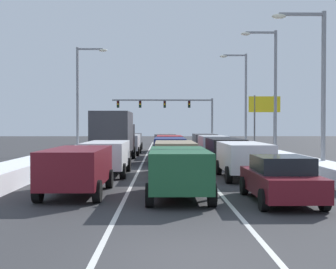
% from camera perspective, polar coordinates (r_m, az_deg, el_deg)
% --- Properties ---
extents(ground_plane, '(141.02, 141.02, 0.00)m').
position_cam_1_polar(ground_plane, '(30.14, 0.03, -3.56)').
color(ground_plane, '#333335').
extents(lane_stripe_between_right_lane_and_center_lane, '(0.14, 59.66, 0.01)m').
position_cam_1_polar(lane_stripe_between_right_lane_and_center_lane, '(35.61, 2.63, -2.82)').
color(lane_stripe_between_right_lane_and_center_lane, silver).
rests_on(lane_stripe_between_right_lane_and_center_lane, ground).
extents(lane_stripe_between_center_lane_and_left_lane, '(0.14, 59.66, 0.01)m').
position_cam_1_polar(lane_stripe_between_center_lane_and_left_lane, '(35.57, -2.85, -2.83)').
color(lane_stripe_between_center_lane_and_left_lane, silver).
rests_on(lane_stripe_between_center_lane_and_left_lane, ground).
extents(snow_bank_right_shoulder, '(1.52, 59.66, 0.77)m').
position_cam_1_polar(snow_bank_right_shoulder, '(36.29, 11.02, -2.16)').
color(snow_bank_right_shoulder, white).
rests_on(snow_bank_right_shoulder, ground).
extents(snow_bank_left_shoulder, '(1.89, 59.66, 0.77)m').
position_cam_1_polar(snow_bank_left_shoulder, '(36.12, -11.29, -2.18)').
color(snow_bank_left_shoulder, white).
rests_on(snow_bank_left_shoulder, ground).
extents(sedan_maroon_right_lane_nearest, '(2.00, 4.50, 1.51)m').
position_cam_1_polar(sedan_maroon_right_lane_nearest, '(15.13, 14.01, -5.45)').
color(sedan_maroon_right_lane_nearest, maroon).
rests_on(sedan_maroon_right_lane_nearest, ground).
extents(suv_white_right_lane_second, '(2.16, 4.90, 1.67)m').
position_cam_1_polar(suv_white_right_lane_second, '(21.35, 9.54, -2.82)').
color(suv_white_right_lane_second, silver).
rests_on(suv_white_right_lane_second, ground).
extents(suv_black_right_lane_third, '(2.16, 4.90, 1.67)m').
position_cam_1_polar(suv_black_right_lane_third, '(27.98, 7.23, -1.86)').
color(suv_black_right_lane_third, black).
rests_on(suv_black_right_lane_third, ground).
extents(suv_silver_right_lane_fourth, '(2.16, 4.90, 1.67)m').
position_cam_1_polar(suv_silver_right_lane_fourth, '(35.06, 5.70, -1.24)').
color(suv_silver_right_lane_fourth, '#B7BABF').
rests_on(suv_silver_right_lane_fourth, ground).
extents(suv_charcoal_right_lane_fifth, '(2.16, 4.90, 1.67)m').
position_cam_1_polar(suv_charcoal_right_lane_fifth, '(42.07, 4.63, -0.83)').
color(suv_charcoal_right_lane_fifth, '#38383D').
rests_on(suv_charcoal_right_lane_fifth, ground).
extents(suv_green_center_lane_nearest, '(2.16, 4.90, 1.67)m').
position_cam_1_polar(suv_green_center_lane_nearest, '(15.51, 1.37, -4.32)').
color(suv_green_center_lane_nearest, '#1E5633').
rests_on(suv_green_center_lane_nearest, ground).
extents(suv_tan_center_lane_second, '(2.16, 4.90, 1.67)m').
position_cam_1_polar(suv_tan_center_lane_second, '(22.54, 0.88, -2.59)').
color(suv_tan_center_lane_second, '#937F60').
rests_on(suv_tan_center_lane_second, ground).
extents(suv_navy_center_lane_third, '(2.16, 4.90, 1.67)m').
position_cam_1_polar(suv_navy_center_lane_third, '(29.36, 0.20, -1.70)').
color(suv_navy_center_lane_third, navy).
rests_on(suv_navy_center_lane_third, ground).
extents(suv_red_center_lane_fourth, '(2.16, 4.90, 1.67)m').
position_cam_1_polar(suv_red_center_lane_fourth, '(35.56, 0.17, -1.19)').
color(suv_red_center_lane_fourth, maroon).
rests_on(suv_red_center_lane_fourth, ground).
extents(suv_gray_center_lane_fifth, '(2.16, 4.90, 1.67)m').
position_cam_1_polar(suv_gray_center_lane_fifth, '(42.60, -0.38, -0.80)').
color(suv_gray_center_lane_fifth, slate).
rests_on(suv_gray_center_lane_fifth, ground).
extents(suv_maroon_left_lane_nearest, '(2.16, 4.90, 1.67)m').
position_cam_1_polar(suv_maroon_left_lane_nearest, '(16.56, -11.39, -3.99)').
color(suv_maroon_left_lane_nearest, maroon).
rests_on(suv_maroon_left_lane_nearest, ground).
extents(suv_white_left_lane_second, '(2.16, 4.90, 1.67)m').
position_cam_1_polar(suv_white_left_lane_second, '(22.78, -7.77, -2.56)').
color(suv_white_left_lane_second, silver).
rests_on(suv_white_left_lane_second, ground).
extents(box_truck_left_lane_third, '(2.53, 7.20, 3.36)m').
position_cam_1_polar(box_truck_left_lane_third, '(30.43, -6.84, 0.06)').
color(box_truck_left_lane_third, black).
rests_on(box_truck_left_lane_third, ground).
extents(suv_silver_left_lane_fourth, '(2.16, 4.90, 1.67)m').
position_cam_1_polar(suv_silver_left_lane_fourth, '(38.41, -5.13, -1.02)').
color(suv_silver_left_lane_fourth, '#B7BABF').
rests_on(suv_silver_left_lane_fourth, ground).
extents(suv_charcoal_left_lane_fifth, '(2.16, 4.90, 1.67)m').
position_cam_1_polar(suv_charcoal_left_lane_fifth, '(44.51, -4.72, -0.71)').
color(suv_charcoal_left_lane_fifth, '#38383D').
rests_on(suv_charcoal_left_lane_fifth, ground).
extents(traffic_light_gantry, '(14.00, 0.47, 6.20)m').
position_cam_1_polar(traffic_light_gantry, '(62.63, 0.78, 3.39)').
color(traffic_light_gantry, slate).
rests_on(traffic_light_gantry, ground).
extents(street_lamp_right_near, '(2.66, 0.36, 8.03)m').
position_cam_1_polar(street_lamp_right_near, '(23.27, 18.20, 6.84)').
color(street_lamp_right_near, gray).
rests_on(street_lamp_right_near, ground).
extents(street_lamp_right_mid, '(2.66, 0.36, 9.37)m').
position_cam_1_polar(street_lamp_right_mid, '(33.84, 12.89, 6.28)').
color(street_lamp_right_mid, gray).
rests_on(street_lamp_right_mid, ground).
extents(street_lamp_right_far, '(2.66, 0.36, 9.39)m').
position_cam_1_polar(street_lamp_right_far, '(44.40, 9.40, 5.09)').
color(street_lamp_right_far, gray).
rests_on(street_lamp_right_far, ground).
extents(street_lamp_left_mid, '(2.66, 0.36, 9.19)m').
position_cam_1_polar(street_lamp_left_mid, '(39.74, -10.89, 5.40)').
color(street_lamp_left_mid, gray).
rests_on(street_lamp_left_mid, ground).
extents(roadside_sign_right, '(3.20, 0.16, 5.50)m').
position_cam_1_polar(roadside_sign_right, '(46.65, 12.08, 3.04)').
color(roadside_sign_right, '#59595B').
rests_on(roadside_sign_right, ground).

